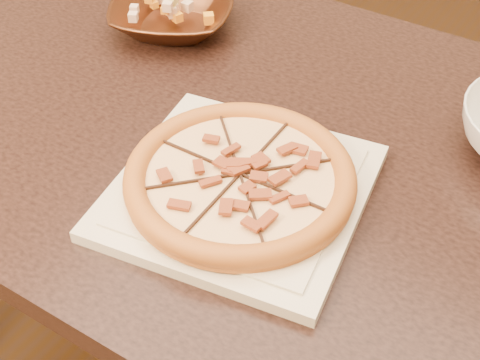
{
  "coord_description": "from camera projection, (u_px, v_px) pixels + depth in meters",
  "views": [
    {
      "loc": [
        0.59,
        -0.86,
        1.38
      ],
      "look_at": [
        0.24,
        -0.32,
        0.78
      ],
      "focal_mm": 50.0,
      "sensor_mm": 36.0,
      "label": 1
    }
  ],
  "objects": [
    {
      "name": "pizza",
      "position": [
        240.0,
        178.0,
        0.87
      ],
      "size": [
        0.31,
        0.31,
        0.03
      ],
      "color": "#B46621",
      "rests_on": "plate"
    },
    {
      "name": "plate",
      "position": [
        240.0,
        191.0,
        0.89
      ],
      "size": [
        0.37,
        0.37,
        0.02
      ],
      "color": "beige",
      "rests_on": "dining_table"
    },
    {
      "name": "bronze_bowl",
      "position": [
        173.0,
        15.0,
        1.2
      ],
      "size": [
        0.29,
        0.29,
        0.05
      ],
      "primitive_type": "imported",
      "rotation": [
        0.0,
        0.0,
        0.44
      ],
      "color": "#593019",
      "rests_on": "dining_table"
    },
    {
      "name": "floor",
      "position": [
        229.0,
        299.0,
        1.71
      ],
      "size": [
        4.0,
        4.0,
        0.02
      ],
      "primitive_type": "cube",
      "color": "black",
      "rests_on": "ground"
    },
    {
      "name": "dining_table",
      "position": [
        245.0,
        176.0,
        1.09
      ],
      "size": [
        1.3,
        0.85,
        0.75
      ],
      "color": "#311C16",
      "rests_on": "floor"
    }
  ]
}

